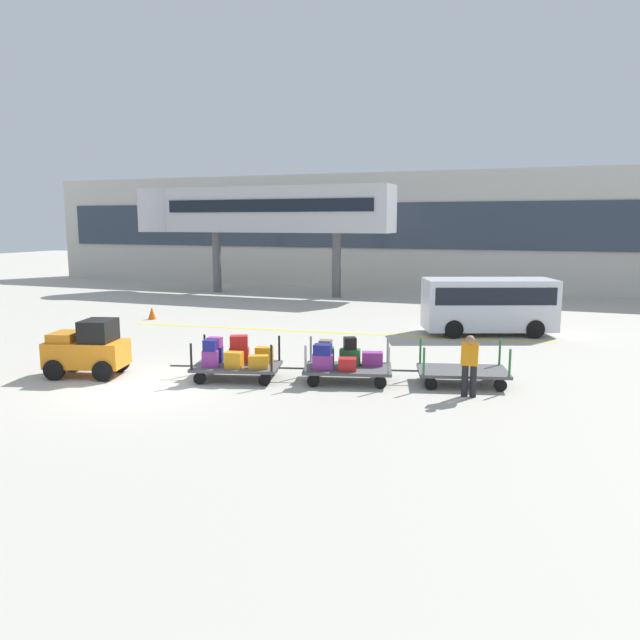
# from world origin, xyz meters

# --- Properties ---
(ground_plane) EXTENTS (120.00, 120.00, 0.00)m
(ground_plane) POSITION_xyz_m (0.00, 0.00, 0.00)
(ground_plane) COLOR #B2ADA0
(apron_lead_line) EXTENTS (16.57, 2.01, 0.01)m
(apron_lead_line) POSITION_xyz_m (1.80, 9.17, 0.00)
(apron_lead_line) COLOR yellow
(apron_lead_line) RESTS_ON ground_plane
(terminal_building) EXTENTS (50.25, 2.51, 7.24)m
(terminal_building) POSITION_xyz_m (0.00, 25.98, 3.63)
(terminal_building) COLOR #BCB7AD
(terminal_building) RESTS_ON ground_plane
(jet_bridge) EXTENTS (16.06, 3.00, 6.21)m
(jet_bridge) POSITION_xyz_m (-7.14, 19.99, 4.86)
(jet_bridge) COLOR #B7B7BC
(jet_bridge) RESTS_ON ground_plane
(baggage_tug) EXTENTS (2.32, 1.69, 1.58)m
(baggage_tug) POSITION_xyz_m (-2.05, 0.41, 0.75)
(baggage_tug) COLOR orange
(baggage_tug) RESTS_ON ground_plane
(baggage_cart_lead) EXTENTS (3.08, 1.96, 1.15)m
(baggage_cart_lead) POSITION_xyz_m (1.91, 1.54, 0.55)
(baggage_cart_lead) COLOR #4C4C4F
(baggage_cart_lead) RESTS_ON ground_plane
(baggage_cart_middle) EXTENTS (3.08, 1.96, 1.16)m
(baggage_cart_middle) POSITION_xyz_m (4.74, 2.33, 0.54)
(baggage_cart_middle) COLOR #4C4C4F
(baggage_cart_middle) RESTS_ON ground_plane
(baggage_cart_tail) EXTENTS (3.08, 1.96, 1.10)m
(baggage_cart_tail) POSITION_xyz_m (7.74, 3.12, 0.35)
(baggage_cart_tail) COLOR #4C4C4F
(baggage_cart_tail) RESTS_ON ground_plane
(baggage_handler) EXTENTS (0.43, 0.45, 1.56)m
(baggage_handler) POSITION_xyz_m (8.06, 1.94, 0.87)
(baggage_handler) COLOR black
(baggage_handler) RESTS_ON ground_plane
(shuttle_van) EXTENTS (5.16, 3.51, 2.10)m
(shuttle_van) POSITION_xyz_m (7.59, 10.99, 1.23)
(shuttle_van) COLOR silver
(shuttle_van) RESTS_ON ground_plane
(safety_cone_near) EXTENTS (0.36, 0.36, 0.55)m
(safety_cone_near) POSITION_xyz_m (-6.52, 9.52, 0.28)
(safety_cone_near) COLOR #EA590F
(safety_cone_near) RESTS_ON ground_plane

